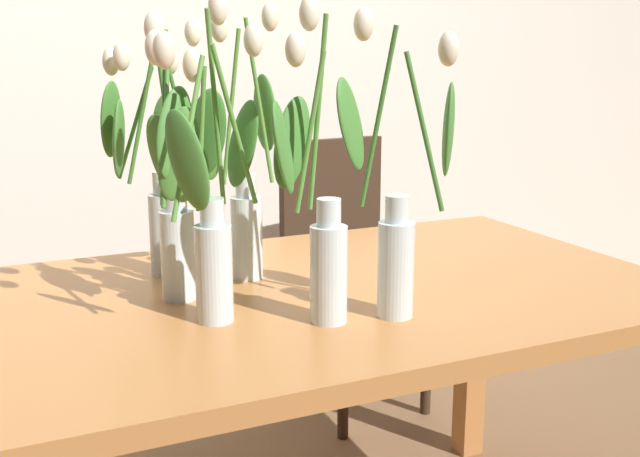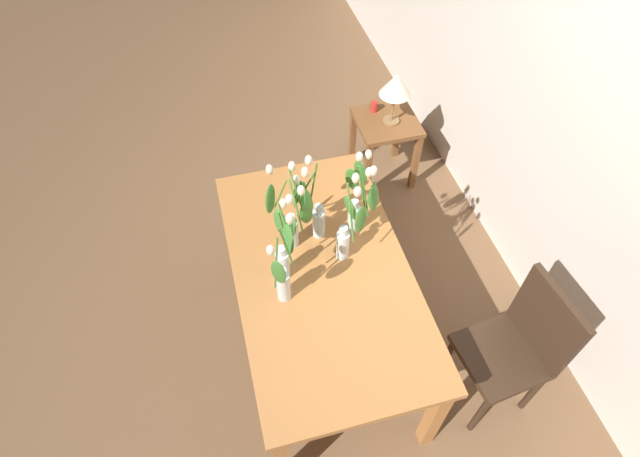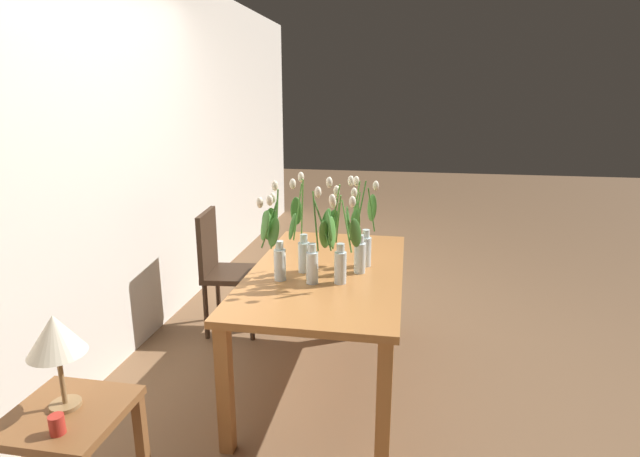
{
  "view_description": "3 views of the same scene",
  "coord_description": "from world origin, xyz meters",
  "px_view_note": "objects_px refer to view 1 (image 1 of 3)",
  "views": [
    {
      "loc": [
        -0.58,
        -1.39,
        1.22
      ],
      "look_at": [
        0.04,
        -0.03,
        0.88
      ],
      "focal_mm": 42.46,
      "sensor_mm": 36.0,
      "label": 1
    },
    {
      "loc": [
        1.43,
        -0.39,
        2.9
      ],
      "look_at": [
        -0.05,
        0.0,
        1.01
      ],
      "focal_mm": 28.25,
      "sensor_mm": 36.0,
      "label": 2
    },
    {
      "loc": [
        -2.79,
        -0.45,
        1.76
      ],
      "look_at": [
        -0.07,
        0.03,
        1.01
      ],
      "focal_mm": 27.88,
      "sensor_mm": 36.0,
      "label": 3
    }
  ],
  "objects_px": {
    "tulip_vase_2": "(210,196)",
    "dining_chair": "(347,258)",
    "tulip_vase_4": "(244,192)",
    "dining_table": "(297,332)",
    "tulip_vase_5": "(175,215)",
    "tulip_vase_0": "(317,223)",
    "tulip_vase_1": "(397,216)",
    "tulip_vase_3": "(156,173)"
  },
  "relations": [
    {
      "from": "tulip_vase_2",
      "to": "dining_chair",
      "type": "distance_m",
      "value": 1.33
    },
    {
      "from": "tulip_vase_4",
      "to": "tulip_vase_2",
      "type": "bearing_deg",
      "value": -121.39
    },
    {
      "from": "dining_table",
      "to": "dining_chair",
      "type": "bearing_deg",
      "value": 57.77
    },
    {
      "from": "tulip_vase_4",
      "to": "tulip_vase_5",
      "type": "height_order",
      "value": "tulip_vase_4"
    },
    {
      "from": "tulip_vase_0",
      "to": "tulip_vase_5",
      "type": "bearing_deg",
      "value": 136.32
    },
    {
      "from": "dining_table",
      "to": "tulip_vase_2",
      "type": "relative_size",
      "value": 2.71
    },
    {
      "from": "tulip_vase_0",
      "to": "dining_chair",
      "type": "xyz_separation_m",
      "value": [
        0.6,
        1.07,
        -0.4
      ]
    },
    {
      "from": "tulip_vase_2",
      "to": "tulip_vase_0",
      "type": "bearing_deg",
      "value": -27.3
    },
    {
      "from": "tulip_vase_4",
      "to": "dining_chair",
      "type": "height_order",
      "value": "tulip_vase_4"
    },
    {
      "from": "dining_table",
      "to": "tulip_vase_0",
      "type": "height_order",
      "value": "tulip_vase_0"
    },
    {
      "from": "tulip_vase_1",
      "to": "tulip_vase_2",
      "type": "xyz_separation_m",
      "value": [
        -0.32,
        0.12,
        0.04
      ]
    },
    {
      "from": "tulip_vase_4",
      "to": "dining_chair",
      "type": "relative_size",
      "value": 0.63
    },
    {
      "from": "tulip_vase_5",
      "to": "tulip_vase_4",
      "type": "bearing_deg",
      "value": 34.92
    },
    {
      "from": "tulip_vase_0",
      "to": "tulip_vase_3",
      "type": "height_order",
      "value": "tulip_vase_0"
    },
    {
      "from": "tulip_vase_0",
      "to": "tulip_vase_2",
      "type": "xyz_separation_m",
      "value": [
        -0.17,
        0.09,
        0.05
      ]
    },
    {
      "from": "tulip_vase_3",
      "to": "tulip_vase_5",
      "type": "bearing_deg",
      "value": -94.78
    },
    {
      "from": "tulip_vase_1",
      "to": "dining_chair",
      "type": "relative_size",
      "value": 0.6
    },
    {
      "from": "tulip_vase_5",
      "to": "tulip_vase_1",
      "type": "bearing_deg",
      "value": -33.42
    },
    {
      "from": "tulip_vase_1",
      "to": "tulip_vase_5",
      "type": "bearing_deg",
      "value": 146.58
    },
    {
      "from": "tulip_vase_0",
      "to": "tulip_vase_4",
      "type": "distance_m",
      "value": 0.33
    },
    {
      "from": "dining_table",
      "to": "dining_chair",
      "type": "distance_m",
      "value": 1.06
    },
    {
      "from": "tulip_vase_2",
      "to": "dining_table",
      "type": "bearing_deg",
      "value": 24.58
    },
    {
      "from": "dining_table",
      "to": "tulip_vase_4",
      "type": "bearing_deg",
      "value": 112.29
    },
    {
      "from": "dining_table",
      "to": "dining_chair",
      "type": "height_order",
      "value": "dining_chair"
    },
    {
      "from": "tulip_vase_2",
      "to": "tulip_vase_4",
      "type": "distance_m",
      "value": 0.28
    },
    {
      "from": "tulip_vase_0",
      "to": "tulip_vase_3",
      "type": "distance_m",
      "value": 0.48
    },
    {
      "from": "tulip_vase_1",
      "to": "tulip_vase_3",
      "type": "height_order",
      "value": "tulip_vase_1"
    },
    {
      "from": "dining_chair",
      "to": "tulip_vase_5",
      "type": "bearing_deg",
      "value": -132.67
    },
    {
      "from": "tulip_vase_2",
      "to": "tulip_vase_5",
      "type": "distance_m",
      "value": 0.13
    },
    {
      "from": "tulip_vase_2",
      "to": "tulip_vase_4",
      "type": "height_order",
      "value": "tulip_vase_2"
    },
    {
      "from": "dining_table",
      "to": "tulip_vase_4",
      "type": "relative_size",
      "value": 2.73
    },
    {
      "from": "tulip_vase_1",
      "to": "tulip_vase_2",
      "type": "distance_m",
      "value": 0.34
    },
    {
      "from": "tulip_vase_3",
      "to": "tulip_vase_1",
      "type": "bearing_deg",
      "value": -54.96
    },
    {
      "from": "dining_chair",
      "to": "tulip_vase_3",
      "type": "bearing_deg",
      "value": -141.21
    },
    {
      "from": "tulip_vase_3",
      "to": "dining_chair",
      "type": "relative_size",
      "value": 0.6
    },
    {
      "from": "tulip_vase_5",
      "to": "tulip_vase_0",
      "type": "bearing_deg",
      "value": -43.68
    },
    {
      "from": "dining_table",
      "to": "tulip_vase_3",
      "type": "distance_m",
      "value": 0.47
    },
    {
      "from": "tulip_vase_2",
      "to": "tulip_vase_5",
      "type": "relative_size",
      "value": 1.06
    },
    {
      "from": "tulip_vase_5",
      "to": "dining_chair",
      "type": "distance_m",
      "value": 1.25
    },
    {
      "from": "tulip_vase_3",
      "to": "tulip_vase_2",
      "type": "bearing_deg",
      "value": -87.15
    },
    {
      "from": "dining_table",
      "to": "tulip_vase_4",
      "type": "height_order",
      "value": "tulip_vase_4"
    },
    {
      "from": "dining_table",
      "to": "tulip_vase_3",
      "type": "relative_size",
      "value": 2.88
    }
  ]
}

